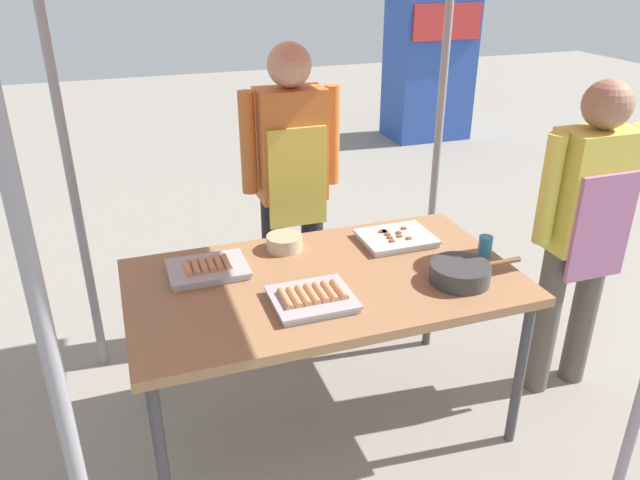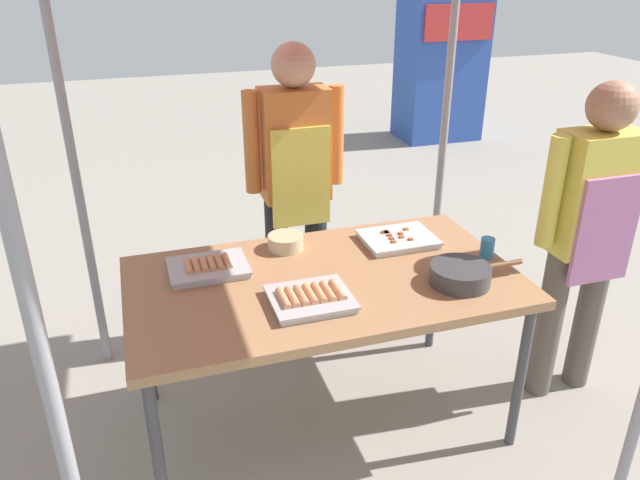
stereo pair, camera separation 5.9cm
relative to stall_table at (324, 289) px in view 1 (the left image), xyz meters
name	(u,v)px [view 1 (the left image)]	position (x,y,z in m)	size (l,w,h in m)	color
ground_plane	(324,419)	(0.00, 0.00, -0.70)	(18.00, 18.00, 0.00)	gray
stall_table	(324,289)	(0.00, 0.00, 0.00)	(1.60, 0.90, 0.75)	#9E724C
tray_grilled_sausages	(208,269)	(-0.45, 0.20, 0.07)	(0.33, 0.25, 0.05)	#ADADB2
tray_meat_skewers	(396,238)	(0.43, 0.22, 0.07)	(0.33, 0.26, 0.04)	silver
tray_pork_links	(312,298)	(-0.11, -0.17, 0.07)	(0.31, 0.27, 0.05)	#ADADB2
cooking_wok	(461,272)	(0.51, -0.21, 0.10)	(0.41, 0.25, 0.08)	#38383A
condiment_bowl	(284,242)	(-0.08, 0.31, 0.09)	(0.16, 0.16, 0.07)	#BFB28C
drink_cup_near_edge	(485,246)	(0.74, -0.04, 0.10)	(0.06, 0.06, 0.09)	#338CBF
vendor_woman	(292,173)	(0.10, 0.79, 0.24)	(0.52, 0.23, 1.59)	black
customer_nearby	(585,221)	(1.19, -0.12, 0.19)	(0.52, 0.22, 1.51)	#595147
neighbor_stall_left	(429,65)	(2.71, 4.13, 0.12)	(0.87, 0.64, 1.62)	#2D51B2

